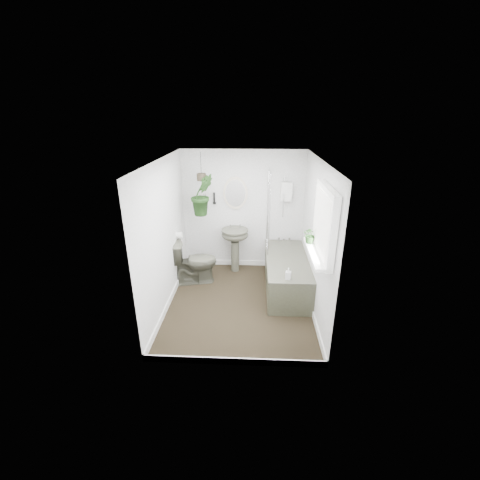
{
  "coord_description": "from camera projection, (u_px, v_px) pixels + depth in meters",
  "views": [
    {
      "loc": [
        0.22,
        -4.51,
        2.93
      ],
      "look_at": [
        0.0,
        0.15,
        1.05
      ],
      "focal_mm": 24.0,
      "sensor_mm": 36.0,
      "label": 1
    }
  ],
  "objects": [
    {
      "name": "soap_bottle",
      "position": [
        288.0,
        274.0,
        4.8
      ],
      "size": [
        0.1,
        0.1,
        0.18
      ],
      "primitive_type": "imported",
      "rotation": [
        0.0,
        0.0,
        -0.21
      ],
      "color": "#2F2B2A",
      "rests_on": "bathtub"
    },
    {
      "name": "hanging_pot",
      "position": [
        201.0,
        177.0,
        5.49
      ],
      "size": [
        0.16,
        0.16,
        0.12
      ],
      "primitive_type": "cylinder",
      "color": "#352D21",
      "rests_on": "ceiling"
    },
    {
      "name": "wall_right",
      "position": [
        317.0,
        239.0,
        4.8
      ],
      "size": [
        0.02,
        2.8,
        2.3
      ],
      "primitive_type": "cube",
      "color": "white",
      "rests_on": "ground"
    },
    {
      "name": "sill_plant",
      "position": [
        311.0,
        235.0,
        4.35
      ],
      "size": [
        0.22,
        0.19,
        0.23
      ],
      "primitive_type": "imported",
      "rotation": [
        0.0,
        0.0,
        0.04
      ],
      "color": "black",
      "rests_on": "window_sill"
    },
    {
      "name": "window_recess",
      "position": [
        325.0,
        222.0,
        3.97
      ],
      "size": [
        0.08,
        1.0,
        0.9
      ],
      "primitive_type": "cube",
      "color": "white",
      "rests_on": "wall_right"
    },
    {
      "name": "bath_screen",
      "position": [
        269.0,
        211.0,
        5.7
      ],
      "size": [
        0.04,
        0.72,
        1.4
      ],
      "primitive_type": null,
      "color": "silver",
      "rests_on": "bathtub"
    },
    {
      "name": "ceiling",
      "position": [
        239.0,
        159.0,
        4.42
      ],
      "size": [
        2.3,
        2.8,
        0.02
      ],
      "primitive_type": "cube",
      "color": "white",
      "rests_on": "ground"
    },
    {
      "name": "wall_sconce",
      "position": [
        214.0,
        198.0,
        6.04
      ],
      "size": [
        0.04,
        0.04,
        0.22
      ],
      "primitive_type": "cylinder",
      "color": "black",
      "rests_on": "wall_back"
    },
    {
      "name": "toilet",
      "position": [
        194.0,
        261.0,
        5.79
      ],
      "size": [
        0.87,
        0.62,
        0.81
      ],
      "primitive_type": "imported",
      "rotation": [
        0.0,
        0.0,
        1.8
      ],
      "color": "#4A4B3D",
      "rests_on": "floor"
    },
    {
      "name": "window_sill",
      "position": [
        316.0,
        253.0,
        4.13
      ],
      "size": [
        0.18,
        1.0,
        0.04
      ],
      "primitive_type": "cube",
      "color": "white",
      "rests_on": "wall_right"
    },
    {
      "name": "pedestal_sink",
      "position": [
        235.0,
        250.0,
        6.19
      ],
      "size": [
        0.51,
        0.43,
        0.86
      ],
      "primitive_type": null,
      "rotation": [
        0.0,
        0.0,
        0.0
      ],
      "color": "#4A4B3D",
      "rests_on": "floor"
    },
    {
      "name": "wall_back",
      "position": [
        243.0,
        211.0,
        6.16
      ],
      "size": [
        2.3,
        0.02,
        2.3
      ],
      "primitive_type": "cube",
      "color": "white",
      "rests_on": "ground"
    },
    {
      "name": "floor",
      "position": [
        240.0,
        303.0,
        5.28
      ],
      "size": [
        2.3,
        2.8,
        0.02
      ],
      "primitive_type": "cube",
      "color": "black",
      "rests_on": "ground"
    },
    {
      "name": "wall_front",
      "position": [
        233.0,
        284.0,
        3.54
      ],
      "size": [
        2.3,
        0.02,
        2.3
      ],
      "primitive_type": "cube",
      "color": "white",
      "rests_on": "ground"
    },
    {
      "name": "window_blinds",
      "position": [
        321.0,
        222.0,
        3.97
      ],
      "size": [
        0.01,
        0.86,
        0.76
      ],
      "primitive_type": "cube",
      "color": "white",
      "rests_on": "wall_right"
    },
    {
      "name": "bathtub",
      "position": [
        287.0,
        274.0,
        5.6
      ],
      "size": [
        0.72,
        1.72,
        0.58
      ],
      "primitive_type": null,
      "color": "#4A4B3D",
      "rests_on": "floor"
    },
    {
      "name": "skirting",
      "position": [
        240.0,
        300.0,
        5.26
      ],
      "size": [
        2.3,
        2.8,
        0.1
      ],
      "primitive_type": "cube",
      "color": "white",
      "rests_on": "floor"
    },
    {
      "name": "oval_mirror",
      "position": [
        235.0,
        193.0,
        5.99
      ],
      "size": [
        0.46,
        0.03,
        0.62
      ],
      "primitive_type": "ellipsoid",
      "color": "beige",
      "rests_on": "wall_back"
    },
    {
      "name": "shower_box",
      "position": [
        286.0,
        192.0,
        5.91
      ],
      "size": [
        0.2,
        0.1,
        0.35
      ],
      "primitive_type": "cube",
      "color": "white",
      "rests_on": "wall_back"
    },
    {
      "name": "toilet_roll_holder",
      "position": [
        179.0,
        235.0,
        5.64
      ],
      "size": [
        0.11,
        0.11,
        0.11
      ],
      "primitive_type": "cylinder",
      "rotation": [
        0.0,
        1.57,
        0.0
      ],
      "color": "white",
      "rests_on": "wall_left"
    },
    {
      "name": "wall_left",
      "position": [
        164.0,
        236.0,
        4.9
      ],
      "size": [
        0.02,
        2.8,
        2.3
      ],
      "primitive_type": "cube",
      "color": "white",
      "rests_on": "ground"
    },
    {
      "name": "hanging_plant",
      "position": [
        202.0,
        195.0,
        5.6
      ],
      "size": [
        0.51,
        0.48,
        0.74
      ],
      "primitive_type": "imported",
      "rotation": [
        0.0,
        0.0,
        0.5
      ],
      "color": "black",
      "rests_on": "ceiling"
    }
  ]
}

